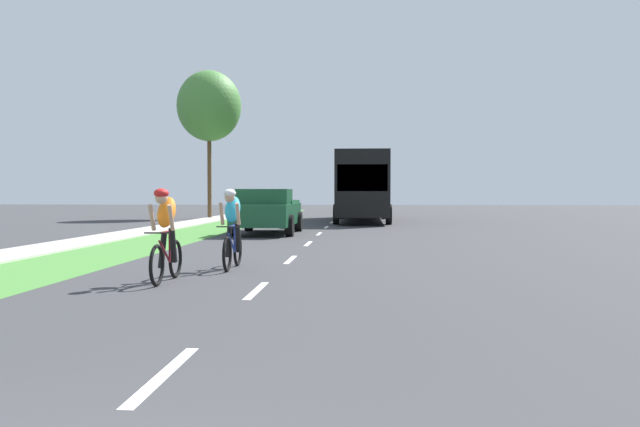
{
  "coord_description": "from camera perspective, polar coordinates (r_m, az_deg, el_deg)",
  "views": [
    {
      "loc": [
        1.65,
        -2.28,
        1.5
      ],
      "look_at": [
        0.19,
        19.41,
        0.82
      ],
      "focal_mm": 36.82,
      "sensor_mm": 36.0,
      "label": 1
    }
  ],
  "objects": [
    {
      "name": "ground_plane",
      "position": [
        22.39,
        -0.38,
        -2.05
      ],
      "size": [
        120.0,
        120.0,
        0.0
      ],
      "primitive_type": "plane",
      "color": "#38383A"
    },
    {
      "name": "grass_verge",
      "position": [
        23.23,
        -12.13,
        -1.94
      ],
      "size": [
        2.51,
        70.0,
        0.01
      ],
      "primitive_type": "cube",
      "color": "#478438",
      "rests_on": "ground_plane"
    },
    {
      "name": "sidewalk_concrete",
      "position": [
        23.89,
        -16.97,
        -1.87
      ],
      "size": [
        1.68,
        70.0,
        0.1
      ],
      "primitive_type": "cube",
      "color": "#B2ADA3",
      "rests_on": "ground_plane"
    },
    {
      "name": "lane_markings_center",
      "position": [
        26.38,
        0.26,
        -1.46
      ],
      "size": [
        0.12,
        53.13,
        0.01
      ],
      "color": "white",
      "rests_on": "ground_plane"
    },
    {
      "name": "cyclist_lead",
      "position": [
        11.32,
        -13.26,
        -1.75
      ],
      "size": [
        0.42,
        1.72,
        1.58
      ],
      "color": "black",
      "rests_on": "ground_plane"
    },
    {
      "name": "cyclist_trailing",
      "position": [
        13.05,
        -7.64,
        -1.26
      ],
      "size": [
        0.42,
        1.72,
        1.58
      ],
      "color": "black",
      "rests_on": "ground_plane"
    },
    {
      "name": "pickup_dark_green",
      "position": [
        24.11,
        -4.6,
        0.19
      ],
      "size": [
        2.22,
        5.1,
        1.64
      ],
      "color": "#194C2D",
      "rests_on": "ground_plane"
    },
    {
      "name": "bus_black",
      "position": [
        35.04,
        3.73,
        2.58
      ],
      "size": [
        2.78,
        11.6,
        3.48
      ],
      "color": "black",
      "rests_on": "ground_plane"
    },
    {
      "name": "suv_maroon",
      "position": [
        51.23,
        3.89,
        1.18
      ],
      "size": [
        2.15,
        4.7,
        1.79
      ],
      "color": "maroon",
      "rests_on": "ground_plane"
    },
    {
      "name": "street_tree_far",
      "position": [
        39.69,
        -9.61,
        9.18
      ],
      "size": [
        3.77,
        3.77,
        8.71
      ],
      "color": "brown",
      "rests_on": "ground_plane"
    }
  ]
}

